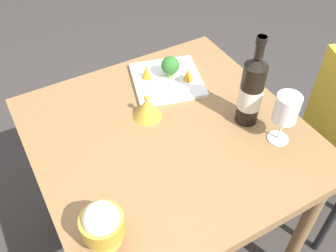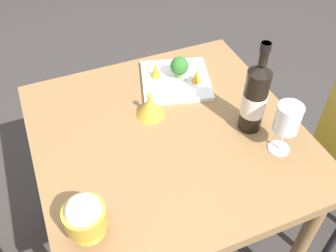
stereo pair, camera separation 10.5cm
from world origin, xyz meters
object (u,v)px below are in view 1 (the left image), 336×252
Objects in this scene: broccoli_floret at (170,66)px; wine_glass at (286,109)px; carrot_garnish_left at (146,72)px; carrot_garnish_right at (188,74)px; wine_bottle at (251,91)px; rice_bowl at (102,225)px; serving_plate at (167,80)px; rice_bowl_lid at (147,108)px.

wine_glass is at bearing -70.82° from broccoli_floret.
carrot_garnish_right is at bearing -33.18° from carrot_garnish_left.
wine_bottle is 5.64× the size of carrot_garnish_left.
rice_bowl reaches higher than carrot_garnish_right.
wine_bottle is 0.36m from serving_plate.
wine_bottle is 2.28× the size of rice_bowl.
carrot_garnish_right is at bearing -43.89° from broccoli_floret.
rice_bowl_lid is (0.30, 0.36, -0.04)m from rice_bowl.
wine_glass is 0.58× the size of serving_plate.
broccoli_floret is (-0.15, 0.44, -0.06)m from wine_glass.
wine_bottle is 0.62m from rice_bowl.
wine_glass is 1.26× the size of rice_bowl.
serving_plate is 3.60× the size of broccoli_floret.
serving_plate is 6.00× the size of carrot_garnish_right.
rice_bowl_lid is at bearing -138.86° from serving_plate.
carrot_garnish_left is at bearing 119.41° from wine_bottle.
wine_glass reaches higher than carrot_garnish_left.
broccoli_floret is (-0.12, 0.31, -0.06)m from wine_bottle.
wine_bottle reaches higher than broccoli_floret.
rice_bowl_lid is at bearing -158.07° from carrot_garnish_right.
rice_bowl is at bearing -174.90° from wine_glass.
carrot_garnish_right is at bearing 104.26° from wine_bottle.
wine_glass is at bearing -63.88° from carrot_garnish_left.
carrot_garnish_left is (-0.08, 0.04, -0.02)m from broccoli_floret.
rice_bowl_lid is (-0.32, 0.30, -0.09)m from wine_glass.
rice_bowl is 0.66m from carrot_garnish_left.
wine_glass is (0.03, -0.12, 0.00)m from wine_bottle.
carrot_garnish_right is (0.52, 0.44, -0.03)m from rice_bowl.
wine_glass is 0.41m from carrot_garnish_right.
broccoli_floret is at bearing 109.18° from wine_glass.
rice_bowl_lid is 0.20m from serving_plate.
broccoli_floret is (0.47, 0.49, -0.01)m from rice_bowl.
rice_bowl is 1.42× the size of rice_bowl_lid.
wine_bottle is 0.29m from carrot_garnish_right.
rice_bowl is 2.75× the size of carrot_garnish_right.
wine_glass is at bearing 5.10° from rice_bowl.
carrot_garnish_left reaches higher than serving_plate.
wine_bottle is 1.80× the size of wine_glass.
serving_plate is 0.08m from carrot_garnish_left.
wine_bottle is at bearing -69.50° from broccoli_floret.
carrot_garnish_left is (-0.20, 0.35, -0.08)m from wine_bottle.
wine_bottle is 1.04× the size of serving_plate.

